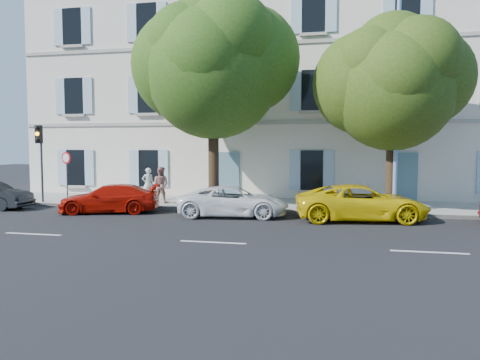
% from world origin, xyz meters
% --- Properties ---
extents(ground, '(90.00, 90.00, 0.00)m').
position_xyz_m(ground, '(0.00, 0.00, 0.00)').
color(ground, black).
extents(sidewalk, '(36.00, 4.50, 0.15)m').
position_xyz_m(sidewalk, '(0.00, 4.45, 0.07)').
color(sidewalk, '#A09E96').
rests_on(sidewalk, ground).
extents(kerb, '(36.00, 0.16, 0.16)m').
position_xyz_m(kerb, '(0.00, 2.28, 0.08)').
color(kerb, '#9E998E').
rests_on(kerb, ground).
extents(building, '(28.00, 7.00, 12.00)m').
position_xyz_m(building, '(0.00, 10.20, 6.00)').
color(building, silver).
rests_on(building, ground).
extents(car_red_coupe, '(4.46, 2.74, 1.21)m').
position_xyz_m(car_red_coupe, '(-5.93, 0.92, 0.60)').
color(car_red_coupe, '#A80F04').
rests_on(car_red_coupe, ground).
extents(car_white_coupe, '(4.61, 2.52, 1.23)m').
position_xyz_m(car_white_coupe, '(-0.55, 1.00, 0.61)').
color(car_white_coupe, white).
rests_on(car_white_coupe, ground).
extents(car_yellow_supercar, '(5.24, 3.02, 1.37)m').
position_xyz_m(car_yellow_supercar, '(4.42, 1.05, 0.69)').
color(car_yellow_supercar, yellow).
rests_on(car_yellow_supercar, ground).
extents(tree_left, '(5.94, 5.94, 9.21)m').
position_xyz_m(tree_left, '(-1.91, 2.96, 6.08)').
color(tree_left, '#3A2819').
rests_on(tree_left, sidewalk).
extents(tree_right, '(5.05, 5.05, 7.78)m').
position_xyz_m(tree_right, '(5.66, 3.04, 5.14)').
color(tree_right, '#3A2819').
rests_on(tree_right, sidewalk).
extents(traffic_light, '(0.28, 0.41, 3.65)m').
position_xyz_m(traffic_light, '(-10.33, 2.54, 2.79)').
color(traffic_light, '#383A3D').
rests_on(traffic_light, sidewalk).
extents(road_sign, '(0.55, 0.16, 2.39)m').
position_xyz_m(road_sign, '(-9.01, 2.64, 1.87)').
color(road_sign, '#383A3D').
rests_on(road_sign, sidewalk).
extents(street_lamp, '(0.29, 1.85, 8.71)m').
position_xyz_m(street_lamp, '(5.80, 2.56, 5.08)').
color(street_lamp, '#7293BF').
rests_on(street_lamp, sidewalk).
extents(pedestrian_a, '(0.70, 0.66, 1.60)m').
position_xyz_m(pedestrian_a, '(-5.62, 4.28, 0.95)').
color(pedestrian_a, silver).
rests_on(pedestrian_a, sidewalk).
extents(pedestrian_b, '(0.83, 0.65, 1.71)m').
position_xyz_m(pedestrian_b, '(-4.63, 3.44, 1.00)').
color(pedestrian_b, tan).
rests_on(pedestrian_b, sidewalk).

